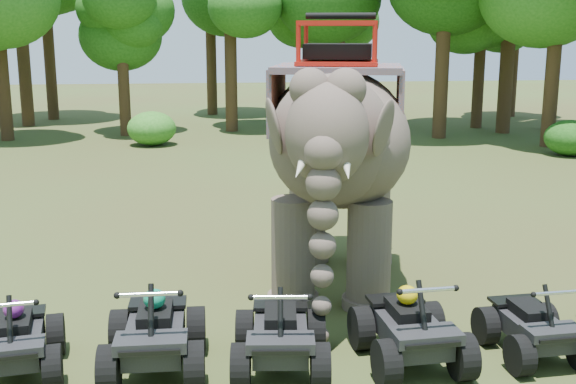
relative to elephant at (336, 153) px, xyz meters
name	(u,v)px	position (x,y,z in m)	size (l,w,h in m)	color
ground	(297,326)	(-0.97, -1.99, -2.41)	(110.00, 110.00, 0.00)	#47381E
elephant	(336,153)	(0.00, 0.00, 0.00)	(2.53, 5.74, 4.82)	brown
atv_0	(14,331)	(-4.93, -3.12, -1.80)	(1.21, 1.66, 1.23)	black
atv_1	(154,323)	(-3.08, -3.23, -1.73)	(1.34, 1.84, 1.36)	black
atv_2	(280,324)	(-1.38, -3.39, -1.76)	(1.28, 1.75, 1.30)	black
atv_3	(410,318)	(0.42, -3.43, -1.75)	(1.31, 1.79, 1.33)	black
atv_4	(534,317)	(2.22, -3.41, -1.83)	(1.15, 1.58, 1.17)	black
tree_0	(230,37)	(-0.97, 20.88, 1.86)	(5.98, 5.98, 8.54)	#195114
tree_1	(339,29)	(4.20, 21.80, 2.20)	(6.46, 6.46, 9.22)	#195114
tree_2	(444,21)	(7.87, 17.60, 2.55)	(6.95, 6.95, 9.93)	#195114
tree_3	(556,35)	(11.42, 14.77, 1.98)	(6.15, 6.15, 8.78)	#195114
tree_25	(0,43)	(-10.57, 19.13, 1.65)	(5.68, 5.68, 8.12)	#195114
tree_26	(123,61)	(-5.70, 20.01, 0.85)	(4.57, 4.57, 6.53)	#195114
tree_27	(310,32)	(3.40, 25.75, 2.06)	(6.26, 6.26, 8.95)	#195114
tree_28	(480,47)	(10.74, 20.68, 1.37)	(5.30, 5.30, 7.57)	#195114
tree_29	(514,49)	(14.32, 24.95, 1.20)	(5.06, 5.06, 7.23)	#195114
tree_30	(323,45)	(4.10, 25.62, 1.40)	(5.33, 5.33, 7.62)	#195114
tree_31	(21,23)	(-10.76, 23.93, 2.50)	(6.88, 6.88, 9.83)	#195114
tree_33	(553,46)	(13.78, 19.57, 1.44)	(5.40, 5.40, 7.71)	#195114
tree_34	(510,9)	(11.28, 18.81, 3.08)	(7.69, 7.69, 10.99)	#195114
tree_35	(211,35)	(-1.73, 27.83, 1.89)	(6.02, 6.02, 8.60)	#195114
tree_36	(48,34)	(-10.07, 26.55, 1.95)	(6.11, 6.11, 8.73)	#195114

